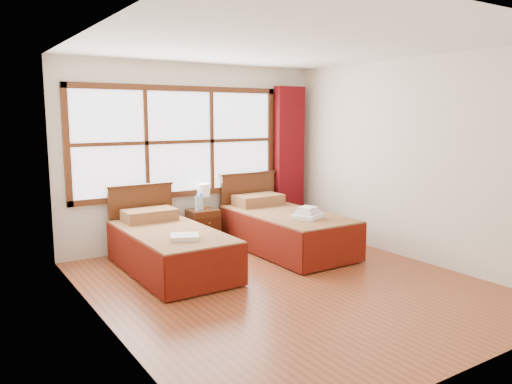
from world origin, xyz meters
TOP-DOWN VIEW (x-y plane):
  - floor at (0.00, 0.00)m, footprint 4.50×4.50m
  - ceiling at (0.00, 0.00)m, footprint 4.50×4.50m
  - wall_back at (0.00, 2.25)m, footprint 4.00×0.00m
  - wall_left at (-2.00, 0.00)m, footprint 0.00×4.50m
  - wall_right at (2.00, 0.00)m, footprint 0.00×4.50m
  - window at (-0.25, 2.21)m, footprint 3.16×0.06m
  - curtain at (1.60, 2.11)m, footprint 0.50×0.16m
  - bed_left at (-0.88, 1.20)m, footprint 0.99×2.01m
  - bed_right at (0.84, 1.20)m, footprint 1.04×2.06m
  - nightstand at (-0.02, 1.99)m, footprint 0.40×0.40m
  - towels_left at (-0.92, 0.66)m, footprint 0.39×0.37m
  - towels_right at (0.85, 0.69)m, footprint 0.45×0.43m
  - lamp at (0.05, 2.09)m, footprint 0.18×0.18m
  - bottle_near at (-0.13, 1.95)m, footprint 0.06×0.06m
  - bottle_far at (-0.04, 2.00)m, footprint 0.06×0.06m

SIDE VIEW (x-z plane):
  - floor at x=0.00m, z-range 0.00..0.00m
  - nightstand at x=-0.02m, z-range 0.00..0.54m
  - bed_left at x=-0.88m, z-range -0.19..0.77m
  - bed_right at x=0.84m, z-range -0.20..0.81m
  - towels_left at x=-0.92m, z-range 0.51..0.56m
  - towels_right at x=0.85m, z-range 0.52..0.67m
  - bottle_near at x=-0.13m, z-range 0.53..0.76m
  - bottle_far at x=-0.04m, z-range 0.53..0.76m
  - lamp at x=0.05m, z-range 0.61..0.97m
  - curtain at x=1.60m, z-range 0.02..2.32m
  - wall_back at x=0.00m, z-range -0.70..3.30m
  - wall_left at x=-2.00m, z-range -0.95..3.55m
  - wall_right at x=2.00m, z-range -0.95..3.55m
  - window at x=-0.25m, z-range 0.72..2.28m
  - ceiling at x=0.00m, z-range 2.60..2.60m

